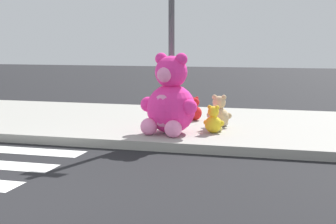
% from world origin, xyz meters
% --- Properties ---
extents(sidewalk, '(28.00, 4.40, 0.15)m').
position_xyz_m(sidewalk, '(0.00, 5.20, 0.07)').
color(sidewalk, '#9E9B93').
rests_on(sidewalk, ground_plane).
extents(sign_pole, '(0.56, 0.11, 3.20)m').
position_xyz_m(sign_pole, '(1.00, 4.40, 1.85)').
color(sign_pole, '#4C4C51').
rests_on(sign_pole, sidewalk).
extents(plush_pink_large, '(1.04, 0.97, 1.38)m').
position_xyz_m(plush_pink_large, '(1.13, 3.81, 0.70)').
color(plush_pink_large, '#F22D93').
rests_on(plush_pink_large, sidewalk).
extents(plush_tan, '(0.47, 0.41, 0.60)m').
position_xyz_m(plush_tan, '(1.84, 4.66, 0.39)').
color(plush_tan, tan).
rests_on(plush_tan, sidewalk).
extents(plush_red, '(0.34, 0.34, 0.48)m').
position_xyz_m(plush_red, '(1.22, 5.33, 0.34)').
color(plush_red, red).
rests_on(plush_red, sidewalk).
extents(plush_yellow, '(0.37, 0.33, 0.48)m').
position_xyz_m(plush_yellow, '(1.84, 4.07, 0.34)').
color(plush_yellow, yellow).
rests_on(plush_yellow, sidewalk).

